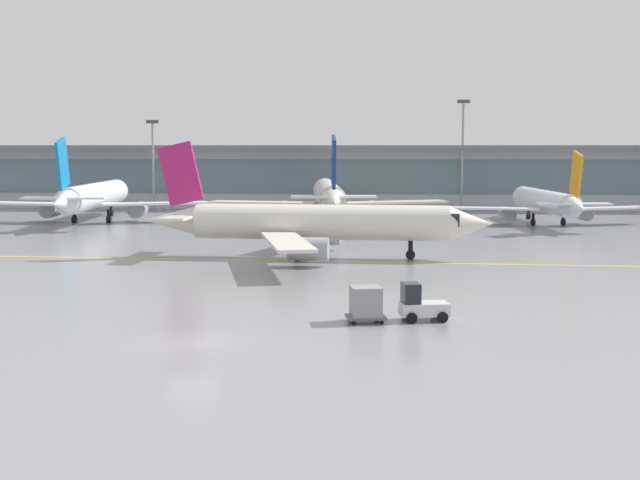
% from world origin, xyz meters
% --- Properties ---
extents(ground_plane, '(400.00, 400.00, 0.00)m').
position_xyz_m(ground_plane, '(0.00, 0.00, 0.00)').
color(ground_plane, gray).
extents(taxiway_centreline_stripe, '(109.87, 6.17, 0.01)m').
position_xyz_m(taxiway_centreline_stripe, '(4.43, 29.18, 0.00)').
color(taxiway_centreline_stripe, yellow).
rests_on(taxiway_centreline_stripe, ground_plane).
extents(terminal_concourse, '(193.10, 11.00, 9.60)m').
position_xyz_m(terminal_concourse, '(0.00, 90.03, 4.92)').
color(terminal_concourse, '#B2B7BC').
rests_on(terminal_concourse, ground_plane).
extents(gate_airplane_1, '(29.52, 31.80, 10.53)m').
position_xyz_m(gate_airplane_1, '(-26.30, 64.02, 3.16)').
color(gate_airplane_1, white).
rests_on(gate_airplane_1, ground_plane).
extents(gate_airplane_2, '(30.16, 32.60, 10.79)m').
position_xyz_m(gate_airplane_2, '(3.13, 66.94, 3.24)').
color(gate_airplane_2, silver).
rests_on(gate_airplane_2, ground_plane).
extents(gate_airplane_3, '(25.25, 27.28, 9.03)m').
position_xyz_m(gate_airplane_3, '(29.76, 63.88, 2.71)').
color(gate_airplane_3, silver).
rests_on(gate_airplane_3, ground_plane).
extents(taxiing_regional_jet, '(30.00, 27.87, 9.94)m').
position_xyz_m(taxiing_regional_jet, '(4.04, 31.20, 2.98)').
color(taxiing_regional_jet, silver).
rests_on(taxiing_regional_jet, ground_plane).
extents(baggage_tug, '(2.81, 2.01, 2.10)m').
position_xyz_m(baggage_tug, '(11.38, 5.89, 0.89)').
color(baggage_tug, silver).
rests_on(baggage_tug, ground_plane).
extents(cargo_dolly_lead, '(2.35, 1.95, 1.94)m').
position_xyz_m(cargo_dolly_lead, '(8.42, 5.35, 1.05)').
color(cargo_dolly_lead, '#595B60').
rests_on(cargo_dolly_lead, ground_plane).
extents(apron_light_mast_1, '(1.80, 0.36, 13.28)m').
position_xyz_m(apron_light_mast_1, '(-23.45, 82.24, 7.32)').
color(apron_light_mast_1, gray).
rests_on(apron_light_mast_1, ground_plane).
extents(apron_light_mast_2, '(1.80, 0.36, 16.12)m').
position_xyz_m(apron_light_mast_2, '(21.72, 83.66, 8.76)').
color(apron_light_mast_2, gray).
rests_on(apron_light_mast_2, ground_plane).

